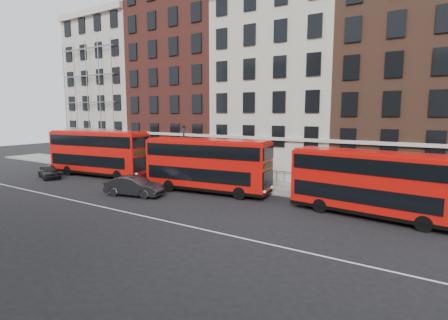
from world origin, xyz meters
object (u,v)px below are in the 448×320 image
Objects in this scene: bus_c at (370,182)px; car_front at (134,186)px; bus_a at (98,152)px; bus_b at (207,164)px; car_rear at (49,171)px.

car_front is (-17.03, -4.18, -1.49)m from bus_c.
bus_a is 1.13× the size of bus_c.
bus_a reaches higher than bus_c.
bus_b is at bearing -7.46° from bus_a.
bus_c reaches higher than car_front.
bus_c is at bearing -7.24° from bus_b.
bus_a reaches higher than car_rear.
car_rear is 0.83× the size of car_front.
car_rear is (-17.38, -3.52, -1.73)m from bus_b.
bus_b is 17.82m from car_rear.
bus_b is 12.83m from bus_c.
bus_b reaches higher than car_front.
car_rear is at bearing -141.07° from bus_a.
bus_a is 2.41× the size of car_front.
bus_c is at bearing -63.65° from car_rear.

